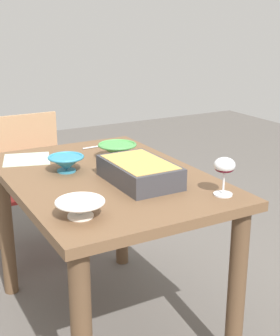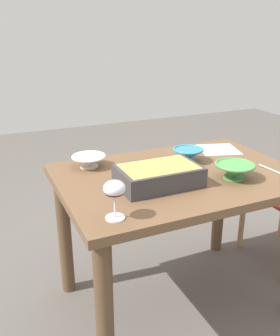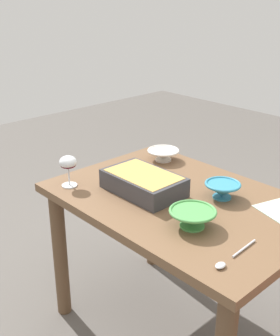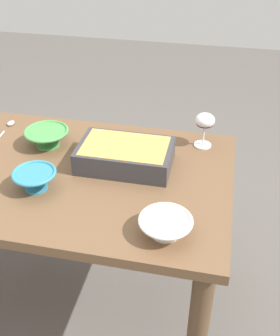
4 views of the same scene
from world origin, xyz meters
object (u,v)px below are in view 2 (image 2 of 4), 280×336
at_px(serving_bowl, 89,160).
at_px(napkin, 218,150).
at_px(casserole_dish, 159,175).
at_px(mixing_bowl, 235,170).
at_px(dining_table, 179,198).
at_px(small_bowl, 188,154).
at_px(wine_glass, 114,191).

relative_size(serving_bowl, napkin, 0.80).
height_order(casserole_dish, mixing_bowl, casserole_dish).
relative_size(dining_table, small_bowl, 7.25).
distance_m(dining_table, napkin, 0.47).
bearing_deg(serving_bowl, napkin, 177.39).
height_order(dining_table, small_bowl, small_bowl).
relative_size(small_bowl, serving_bowl, 0.92).
relative_size(casserole_dish, serving_bowl, 2.09).
xyz_separation_m(casserole_dish, napkin, (-0.55, -0.31, -0.05)).
distance_m(dining_table, serving_bowl, 0.49).
bearing_deg(napkin, dining_table, 30.50).
height_order(wine_glass, napkin, wine_glass).
relative_size(dining_table, wine_glass, 7.68).
bearing_deg(wine_glass, casserole_dish, -143.55).
xyz_separation_m(dining_table, mixing_bowl, (-0.20, 0.16, 0.17)).
bearing_deg(serving_bowl, small_bowl, 164.67).
relative_size(wine_glass, mixing_bowl, 0.81).
height_order(casserole_dish, serving_bowl, casserole_dish).
bearing_deg(casserole_dish, napkin, -150.22).
xyz_separation_m(mixing_bowl, small_bowl, (0.07, -0.29, -0.00)).
bearing_deg(wine_glass, small_bowl, -143.18).
relative_size(wine_glass, napkin, 0.70).
bearing_deg(wine_glass, dining_table, -146.40).
bearing_deg(mixing_bowl, small_bowl, -75.46).
xyz_separation_m(casserole_dish, small_bowl, (-0.28, -0.21, -0.01)).
bearing_deg(casserole_dish, dining_table, -152.07).
bearing_deg(casserole_dish, small_bowl, -142.80).
relative_size(dining_table, serving_bowl, 6.71).
distance_m(dining_table, small_bowl, 0.25).
bearing_deg(mixing_bowl, napkin, -116.40).
relative_size(wine_glass, casserole_dish, 0.42).
distance_m(small_bowl, napkin, 0.29).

